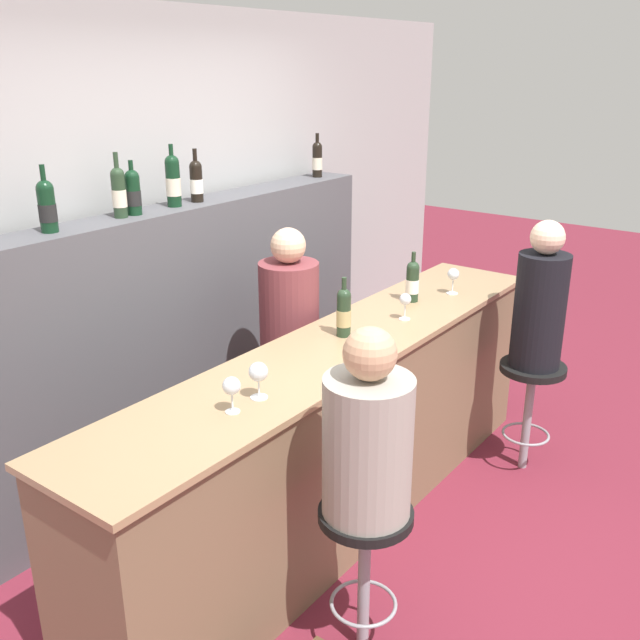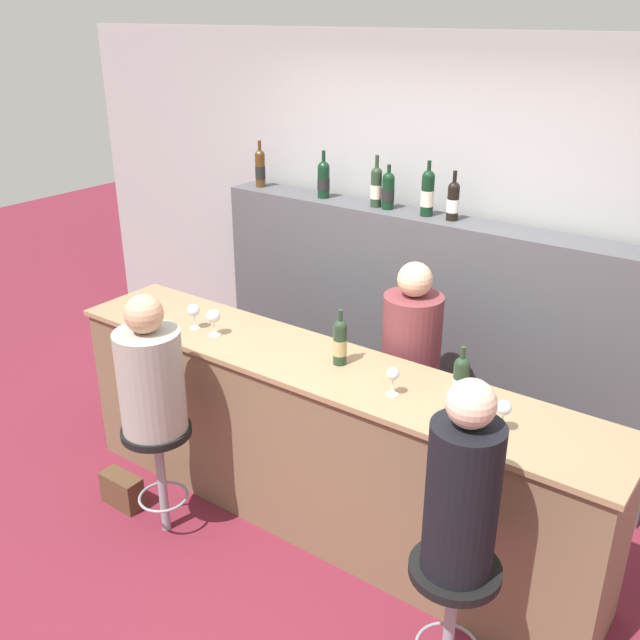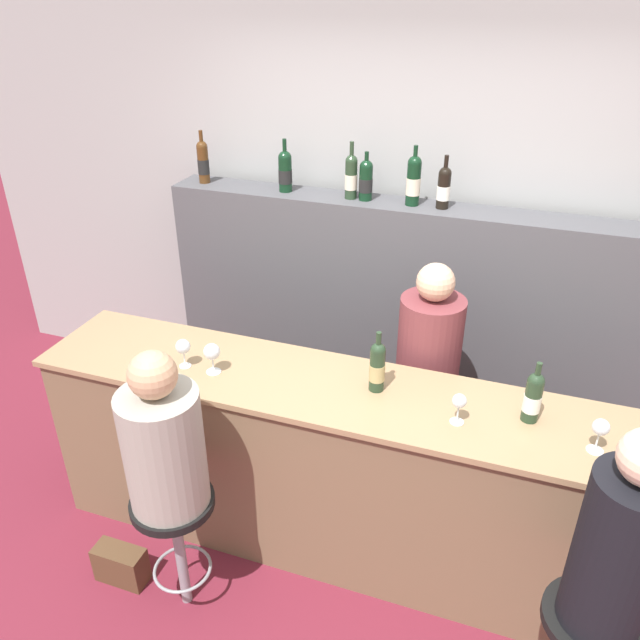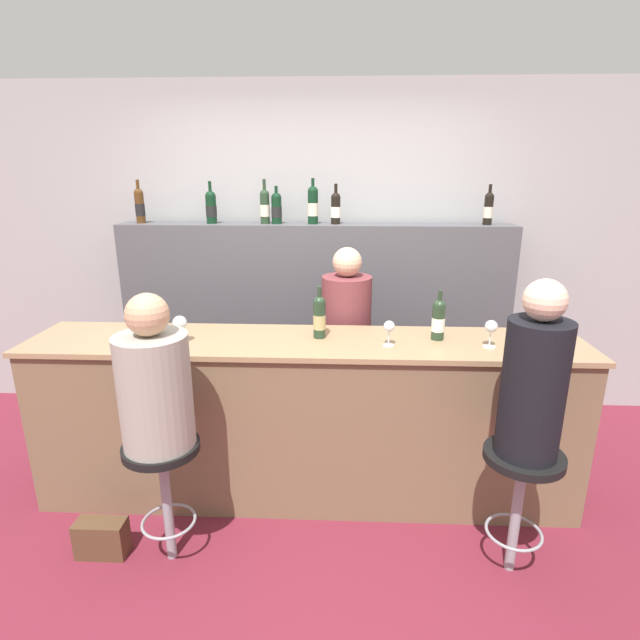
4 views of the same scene
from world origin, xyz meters
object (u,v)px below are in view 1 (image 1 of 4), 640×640
(wine_bottle_backbar_1, at_px, (47,206))
(wine_bottle_backbar_3, at_px, (133,192))
(bar_stool_right, at_px, (531,388))
(wine_glass_3, at_px, (453,275))
(wine_bottle_counter_1, at_px, (412,281))
(bar_stool_left, at_px, (365,541))
(wine_glass_1, at_px, (258,373))
(wine_bottle_backbar_6, at_px, (317,159))
(guest_seated_right, at_px, (540,303))
(guest_seated_left, at_px, (368,438))
(bartender, at_px, (290,365))
(wine_glass_2, at_px, (405,300))
(wine_bottle_backbar_5, at_px, (196,181))
(wine_bottle_backbar_4, at_px, (173,180))
(wine_bottle_backbar_2, at_px, (119,192))
(wine_bottle_counter_0, at_px, (344,312))
(wine_glass_0, at_px, (232,387))

(wine_bottle_backbar_1, distance_m, wine_bottle_backbar_3, 0.50)
(bar_stool_right, bearing_deg, wine_glass_3, 96.51)
(wine_bottle_counter_1, xyz_separation_m, bar_stool_left, (-1.42, -0.63, -0.61))
(wine_glass_1, bearing_deg, wine_bottle_backbar_6, 31.00)
(wine_glass_1, bearing_deg, guest_seated_right, -15.98)
(guest_seated_left, bearing_deg, wine_bottle_backbar_3, 77.57)
(guest_seated_right, bearing_deg, bartender, 127.11)
(wine_glass_2, bearing_deg, wine_bottle_backbar_5, 104.95)
(wine_bottle_backbar_6, xyz_separation_m, bar_stool_right, (-0.20, -1.69, -1.15))
(wine_bottle_backbar_1, bearing_deg, bar_stool_left, -85.85)
(wine_bottle_backbar_4, xyz_separation_m, wine_glass_1, (-0.68, -1.19, -0.57))
(wine_bottle_backbar_2, height_order, guest_seated_left, wine_bottle_backbar_2)
(wine_bottle_counter_0, relative_size, wine_bottle_backbar_3, 1.09)
(wine_glass_0, height_order, bartender, bartender)
(wine_glass_3, height_order, bar_stool_right, wine_glass_3)
(wine_bottle_counter_0, bearing_deg, wine_bottle_backbar_3, 109.28)
(wine_bottle_backbar_2, bearing_deg, bartender, -43.36)
(wine_bottle_backbar_3, bearing_deg, wine_glass_0, -115.26)
(wine_bottle_counter_1, bearing_deg, bar_stool_left, -156.10)
(bar_stool_left, distance_m, guest_seated_left, 0.46)
(bar_stool_right, distance_m, bartender, 1.40)
(wine_glass_1, xyz_separation_m, guest_seated_left, (0.03, -0.51, -0.14))
(wine_bottle_backbar_2, height_order, wine_bottle_backbar_4, wine_bottle_backbar_4)
(wine_bottle_backbar_3, bearing_deg, guest_seated_right, -51.03)
(wine_glass_2, xyz_separation_m, wine_glass_3, (0.55, 0.00, 0.01))
(bar_stool_left, height_order, guest_seated_left, guest_seated_left)
(wine_bottle_counter_1, bearing_deg, wine_bottle_backbar_6, 63.94)
(guest_seated_right, bearing_deg, wine_bottle_backbar_2, 130.73)
(bar_stool_right, bearing_deg, wine_bottle_backbar_6, 83.28)
(wine_bottle_backbar_6, distance_m, guest_seated_left, 2.67)
(wine_bottle_counter_0, xyz_separation_m, wine_glass_3, (0.94, -0.12, -0.01))
(wine_bottle_counter_0, height_order, wine_bottle_backbar_5, wine_bottle_backbar_5)
(wine_glass_2, height_order, wine_glass_3, wine_glass_3)
(bar_stool_left, height_order, guest_seated_right, guest_seated_right)
(guest_seated_right, bearing_deg, wine_bottle_backbar_5, 118.67)
(wine_bottle_counter_1, distance_m, bar_stool_left, 1.67)
(wine_glass_1, bearing_deg, wine_bottle_backbar_3, 71.20)
(wine_glass_1, distance_m, guest_seated_left, 0.53)
(wine_bottle_backbar_1, bearing_deg, wine_bottle_backbar_4, 0.00)
(guest_seated_left, bearing_deg, bartender, 50.81)
(wine_bottle_counter_1, distance_m, wine_bottle_backbar_6, 1.30)
(wine_bottle_backbar_3, distance_m, wine_glass_1, 1.37)
(wine_bottle_counter_0, distance_m, wine_bottle_backbar_3, 1.24)
(wine_glass_0, height_order, bar_stool_right, wine_glass_0)
(wine_glass_2, bearing_deg, wine_bottle_backbar_1, 136.67)
(wine_bottle_counter_0, bearing_deg, wine_bottle_backbar_1, 129.24)
(wine_bottle_backbar_6, xyz_separation_m, wine_glass_1, (-1.97, -1.19, -0.55))
(wine_glass_1, bearing_deg, wine_bottle_backbar_1, 94.47)
(wine_bottle_backbar_3, xyz_separation_m, bar_stool_left, (-0.37, -1.69, -1.15))
(wine_bottle_backbar_3, relative_size, bar_stool_right, 0.42)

